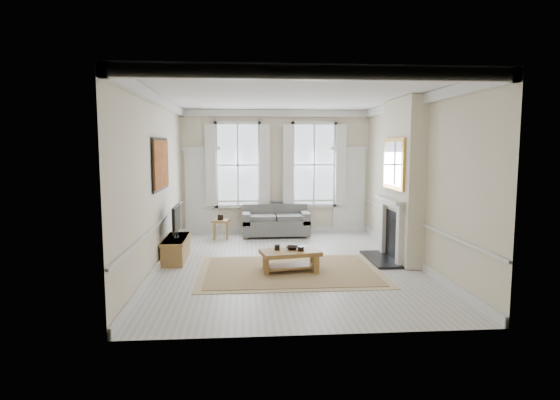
{
  "coord_description": "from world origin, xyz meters",
  "views": [
    {
      "loc": [
        -0.89,
        -9.31,
        2.41
      ],
      "look_at": [
        -0.11,
        0.73,
        1.25
      ],
      "focal_mm": 30.0,
      "sensor_mm": 36.0,
      "label": 1
    }
  ],
  "objects": [
    {
      "name": "fireplace",
      "position": [
        2.2,
        0.2,
        0.73
      ],
      "size": [
        0.21,
        1.45,
        1.33
      ],
      "color": "silver",
      "rests_on": "floor"
    },
    {
      "name": "ceramic_pot_b",
      "position": [
        0.19,
        -0.59,
        0.46
      ],
      "size": [
        0.12,
        0.12,
        0.09
      ],
      "primitive_type": "cylinder",
      "color": "black",
      "rests_on": "coffee_table"
    },
    {
      "name": "right_wall",
      "position": [
        2.6,
        0.0,
        1.7
      ],
      "size": [
        0.0,
        7.2,
        7.2
      ],
      "primitive_type": "plane",
      "rotation": [
        1.57,
        0.0,
        -1.57
      ],
      "color": "beige",
      "rests_on": "floor"
    },
    {
      "name": "sofa",
      "position": [
        -0.04,
        3.11,
        0.35
      ],
      "size": [
        1.77,
        0.86,
        0.84
      ],
      "color": "#575755",
      "rests_on": "floor"
    },
    {
      "name": "door_left",
      "position": [
        -2.05,
        3.56,
        1.15
      ],
      "size": [
        0.9,
        0.08,
        2.3
      ],
      "primitive_type": "cube",
      "color": "silver",
      "rests_on": "floor"
    },
    {
      "name": "chimney_breast",
      "position": [
        2.43,
        0.2,
        1.7
      ],
      "size": [
        0.35,
        1.7,
        3.38
      ],
      "primitive_type": "cube",
      "color": "beige",
      "rests_on": "floor"
    },
    {
      "name": "left_wall",
      "position": [
        -2.6,
        0.0,
        1.7
      ],
      "size": [
        0.0,
        7.2,
        7.2
      ],
      "primitive_type": "plane",
      "rotation": [
        1.57,
        0.0,
        1.57
      ],
      "color": "beige",
      "rests_on": "floor"
    },
    {
      "name": "ceramic_pot_a",
      "position": [
        -0.26,
        -0.49,
        0.47
      ],
      "size": [
        0.1,
        0.1,
        0.1
      ],
      "primitive_type": "cylinder",
      "color": "black",
      "rests_on": "coffee_table"
    },
    {
      "name": "painting",
      "position": [
        -2.56,
        0.3,
        2.05
      ],
      "size": [
        0.05,
        1.66,
        1.06
      ],
      "primitive_type": "cube",
      "color": "#B86A1F",
      "rests_on": "left_wall"
    },
    {
      "name": "floor",
      "position": [
        0.0,
        0.0,
        0.0
      ],
      "size": [
        7.2,
        7.2,
        0.0
      ],
      "primitive_type": "plane",
      "color": "#B7B5AD",
      "rests_on": "ground"
    },
    {
      "name": "tv",
      "position": [
        -2.32,
        0.57,
        0.88
      ],
      "size": [
        0.08,
        0.9,
        0.68
      ],
      "color": "black",
      "rests_on": "tv_stand"
    },
    {
      "name": "hearth",
      "position": [
        2.0,
        0.2,
        0.03
      ],
      "size": [
        0.55,
        1.5,
        0.05
      ],
      "primitive_type": "cube",
      "color": "black",
      "rests_on": "floor"
    },
    {
      "name": "side_table",
      "position": [
        -1.5,
        2.84,
        0.39
      ],
      "size": [
        0.48,
        0.48,
        0.5
      ],
      "rotation": [
        0.0,
        0.0,
        -0.19
      ],
      "color": "brown",
      "rests_on": "floor"
    },
    {
      "name": "rug",
      "position": [
        -0.01,
        -0.54,
        0.01
      ],
      "size": [
        3.5,
        2.6,
        0.02
      ],
      "primitive_type": "cube",
      "color": "olive",
      "rests_on": "floor"
    },
    {
      "name": "ceiling",
      "position": [
        0.0,
        0.0,
        3.4
      ],
      "size": [
        7.2,
        7.2,
        0.0
      ],
      "primitive_type": "plane",
      "rotation": [
        3.14,
        0.0,
        0.0
      ],
      "color": "white",
      "rests_on": "back_wall"
    },
    {
      "name": "mirror",
      "position": [
        2.21,
        0.2,
        2.05
      ],
      "size": [
        0.06,
        1.26,
        1.06
      ],
      "primitive_type": "cube",
      "color": "gold",
      "rests_on": "chimney_breast"
    },
    {
      "name": "back_wall",
      "position": [
        0.0,
        3.6,
        1.7
      ],
      "size": [
        5.2,
        0.0,
        5.2
      ],
      "primitive_type": "plane",
      "rotation": [
        1.57,
        0.0,
        0.0
      ],
      "color": "beige",
      "rests_on": "floor"
    },
    {
      "name": "tv_stand",
      "position": [
        -2.34,
        0.57,
        0.24
      ],
      "size": [
        0.44,
        1.36,
        0.48
      ],
      "primitive_type": "cube",
      "color": "brown",
      "rests_on": "floor"
    },
    {
      "name": "window_left",
      "position": [
        -1.05,
        3.55,
        1.9
      ],
      "size": [
        1.26,
        0.2,
        2.2
      ],
      "primitive_type": null,
      "color": "#B2BCC6",
      "rests_on": "back_wall"
    },
    {
      "name": "window_right",
      "position": [
        1.05,
        3.55,
        1.9
      ],
      "size": [
        1.26,
        0.2,
        2.2
      ],
      "primitive_type": null,
      "color": "#B2BCC6",
      "rests_on": "back_wall"
    },
    {
      "name": "coffee_table",
      "position": [
        -0.01,
        -0.54,
        0.34
      ],
      "size": [
        1.21,
        0.85,
        0.42
      ],
      "rotation": [
        0.0,
        0.0,
        0.2
      ],
      "color": "brown",
      "rests_on": "rug"
    },
    {
      "name": "door_right",
      "position": [
        2.05,
        3.56,
        1.15
      ],
      "size": [
        0.9,
        0.08,
        2.3
      ],
      "primitive_type": "cube",
      "color": "silver",
      "rests_on": "floor"
    },
    {
      "name": "bowl",
      "position": [
        0.04,
        -0.44,
        0.45
      ],
      "size": [
        0.31,
        0.31,
        0.06
      ],
      "primitive_type": "imported",
      "rotation": [
        0.0,
        0.0,
        -0.31
      ],
      "color": "black",
      "rests_on": "coffee_table"
    }
  ]
}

